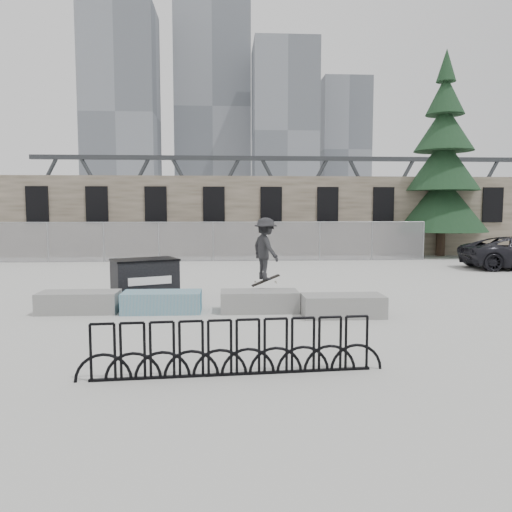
{
  "coord_description": "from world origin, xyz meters",
  "views": [
    {
      "loc": [
        0.66,
        -12.98,
        2.65
      ],
      "look_at": [
        1.53,
        1.36,
        1.3
      ],
      "focal_mm": 35.0,
      "sensor_mm": 36.0,
      "label": 1
    }
  ],
  "objects": [
    {
      "name": "spruce_tree",
      "position": [
        12.9,
        14.76,
        4.75
      ],
      "size": [
        5.07,
        5.07,
        11.5
      ],
      "color": "#38281E",
      "rests_on": "ground"
    },
    {
      "name": "planter_center_right",
      "position": [
        1.52,
        -0.21,
        0.29
      ],
      "size": [
        2.0,
        0.9,
        0.54
      ],
      "color": "gray",
      "rests_on": "ground"
    },
    {
      "name": "planter_far_left",
      "position": [
        -3.12,
        -0.07,
        0.29
      ],
      "size": [
        2.0,
        0.9,
        0.54
      ],
      "color": "gray",
      "rests_on": "ground"
    },
    {
      "name": "stone_wall",
      "position": [
        0.0,
        16.24,
        2.26
      ],
      "size": [
        36.0,
        2.58,
        4.5
      ],
      "color": "brown",
      "rests_on": "ground"
    },
    {
      "name": "chainlink_fence",
      "position": [
        -0.0,
        12.5,
        1.04
      ],
      "size": [
        22.06,
        0.06,
        2.02
      ],
      "color": "gray",
      "rests_on": "ground"
    },
    {
      "name": "skyline_towers",
      "position": [
        -1.01,
        93.81,
        20.79
      ],
      "size": [
        58.0,
        28.0,
        48.0
      ],
      "color": "slate",
      "rests_on": "ground"
    },
    {
      "name": "ground",
      "position": [
        0.0,
        0.0,
        0.0
      ],
      "size": [
        120.0,
        120.0,
        0.0
      ],
      "primitive_type": "plane",
      "color": "#B3B4AF",
      "rests_on": "ground"
    },
    {
      "name": "skateboarder",
      "position": [
        1.73,
        0.36,
        1.59
      ],
      "size": [
        1.03,
        1.24,
        1.85
      ],
      "rotation": [
        0.0,
        0.0,
        2.02
      ],
      "color": "black",
      "rests_on": "ground"
    },
    {
      "name": "planter_center_left",
      "position": [
        -0.99,
        -0.18,
        0.29
      ],
      "size": [
        2.0,
        0.9,
        0.54
      ],
      "color": "teal",
      "rests_on": "ground"
    },
    {
      "name": "truss_bridge",
      "position": [
        10.0,
        55.0,
        4.13
      ],
      "size": [
        70.0,
        3.0,
        9.8
      ],
      "color": "#2D3033",
      "rests_on": "ground"
    },
    {
      "name": "bike_rack",
      "position": [
        0.78,
        -5.21,
        0.44
      ],
      "size": [
        4.93,
        0.42,
        0.9
      ],
      "rotation": [
        0.0,
        0.0,
        0.08
      ],
      "color": "black",
      "rests_on": "ground"
    },
    {
      "name": "dumpster",
      "position": [
        -1.72,
        1.69,
        0.61
      ],
      "size": [
        2.13,
        1.77,
        1.21
      ],
      "rotation": [
        0.0,
        0.0,
        0.43
      ],
      "color": "black",
      "rests_on": "ground"
    },
    {
      "name": "planter_offset",
      "position": [
        3.54,
        -0.96,
        0.29
      ],
      "size": [
        2.0,
        0.9,
        0.54
      ],
      "color": "gray",
      "rests_on": "ground"
    }
  ]
}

